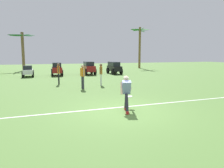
{
  "coord_description": "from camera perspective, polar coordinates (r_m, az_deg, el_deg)",
  "views": [
    {
      "loc": [
        -3.01,
        -8.06,
        2.32
      ],
      "look_at": [
        0.04,
        1.43,
        0.9
      ],
      "focal_mm": 35.0,
      "sensor_mm": 36.0,
      "label": 1
    }
  ],
  "objects": [
    {
      "name": "ground_plane",
      "position": [
        8.91,
        2.61,
        -6.99
      ],
      "size": [
        80.0,
        80.0,
        0.0
      ],
      "primitive_type": "plane",
      "color": "#527836"
    },
    {
      "name": "field_line_paint",
      "position": [
        9.41,
        1.44,
        -6.14
      ],
      "size": [
        22.44,
        1.18,
        0.01
      ],
      "primitive_type": "cube",
      "rotation": [
        0.0,
        0.0,
        0.05
      ],
      "color": "white",
      "rests_on": "ground_plane"
    },
    {
      "name": "frisbee_thrower",
      "position": [
        8.72,
        3.75,
        -1.98
      ],
      "size": [
        0.64,
        1.04,
        1.41
      ],
      "color": "#23232D",
      "rests_on": "ground_plane"
    },
    {
      "name": "frisbee_in_flight",
      "position": [
        9.31,
        4.61,
        -3.29
      ],
      "size": [
        0.24,
        0.24,
        0.05
      ],
      "color": "white"
    },
    {
      "name": "teammate_near_sideline",
      "position": [
        16.66,
        -13.79,
        3.12
      ],
      "size": [
        0.23,
        0.5,
        1.56
      ],
      "color": "black",
      "rests_on": "ground_plane"
    },
    {
      "name": "teammate_midfield",
      "position": [
        14.29,
        -7.69,
        2.49
      ],
      "size": [
        0.27,
        0.5,
        1.56
      ],
      "color": "#33333D",
      "rests_on": "ground_plane"
    },
    {
      "name": "teammate_deep",
      "position": [
        15.72,
        -2.9,
        3.06
      ],
      "size": [
        0.29,
        0.49,
        1.56
      ],
      "color": "silver",
      "rests_on": "ground_plane"
    },
    {
      "name": "parked_car_slot_a",
      "position": [
        23.05,
        -21.1,
        3.19
      ],
      "size": [
        1.14,
        2.22,
        1.1
      ],
      "color": "silver",
      "rests_on": "ground_plane"
    },
    {
      "name": "parked_car_slot_b",
      "position": [
        23.4,
        -14.22,
        3.94
      ],
      "size": [
        1.2,
        2.43,
        1.34
      ],
      "color": "maroon",
      "rests_on": "ground_plane"
    },
    {
      "name": "parked_car_slot_c",
      "position": [
        23.81,
        -6.09,
        4.26
      ],
      "size": [
        1.2,
        2.37,
        1.4
      ],
      "color": "maroon",
      "rests_on": "ground_plane"
    },
    {
      "name": "parked_car_slot_d",
      "position": [
        24.51,
        0.57,
        4.36
      ],
      "size": [
        1.23,
        2.44,
        1.34
      ],
      "color": "black",
      "rests_on": "ground_plane"
    },
    {
      "name": "palm_tree_left_of_centre",
      "position": [
        31.55,
        -22.28,
        8.82
      ],
      "size": [
        3.55,
        3.22,
        5.03
      ],
      "color": "brown",
      "rests_on": "ground_plane"
    },
    {
      "name": "palm_tree_right_of_centre",
      "position": [
        34.1,
        7.27,
        10.47
      ],
      "size": [
        3.27,
        3.77,
        6.19
      ],
      "color": "brown",
      "rests_on": "ground_plane"
    }
  ]
}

